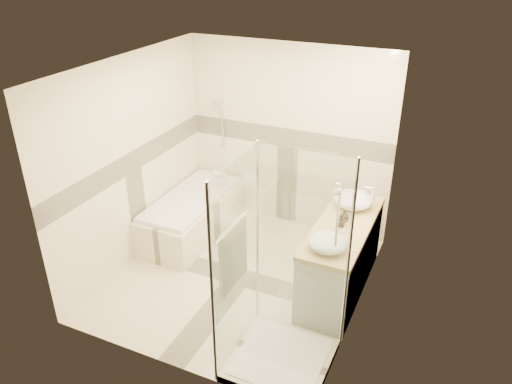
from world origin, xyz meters
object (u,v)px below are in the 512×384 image
at_px(vessel_sink_far, 328,242).
at_px(amenity_bottle_a, 342,220).
at_px(amenity_bottle_b, 344,216).
at_px(vanity, 341,257).
at_px(vessel_sink_near, 353,200).
at_px(bathtub, 192,213).
at_px(shower_enclosure, 273,313).

relative_size(vessel_sink_far, amenity_bottle_a, 2.70).
xyz_separation_m(vessel_sink_far, amenity_bottle_b, (0.00, 0.61, -0.01)).
height_order(vanity, vessel_sink_near, vessel_sink_near).
distance_m(vessel_sink_far, amenity_bottle_b, 0.61).
relative_size(bathtub, vessel_sink_far, 4.24).
bearing_deg(shower_enclosure, bathtub, 138.90).
relative_size(shower_enclosure, amenity_bottle_a, 13.73).
bearing_deg(bathtub, vessel_sink_near, 2.29).
xyz_separation_m(vanity, amenity_bottle_a, (-0.02, -0.05, 0.50)).
height_order(vessel_sink_near, amenity_bottle_b, vessel_sink_near).
height_order(shower_enclosure, amenity_bottle_b, shower_enclosure).
bearing_deg(vessel_sink_near, amenity_bottle_b, -90.00).
bearing_deg(vanity, amenity_bottle_b, 105.71).
xyz_separation_m(vanity, shower_enclosure, (-0.29, -1.27, 0.08)).
height_order(shower_enclosure, vessel_sink_near, shower_enclosure).
bearing_deg(amenity_bottle_a, shower_enclosure, -102.55).
distance_m(vanity, amenity_bottle_b, 0.49).
relative_size(vanity, vessel_sink_near, 3.64).
height_order(bathtub, vessel_sink_far, vessel_sink_far).
bearing_deg(amenity_bottle_b, bathtub, 172.54).
height_order(vanity, vessel_sink_far, vessel_sink_far).
xyz_separation_m(amenity_bottle_a, amenity_bottle_b, (0.00, 0.12, -0.01)).
bearing_deg(shower_enclosure, amenity_bottle_b, 78.51).
bearing_deg(amenity_bottle_a, amenity_bottle_b, 90.00).
height_order(vessel_sink_near, amenity_bottle_a, vessel_sink_near).
height_order(vanity, amenity_bottle_b, amenity_bottle_b).
bearing_deg(bathtub, amenity_bottle_b, -7.46).
bearing_deg(bathtub, vanity, -9.25).
relative_size(bathtub, vanity, 1.05).
bearing_deg(vanity, amenity_bottle_a, -113.58).
relative_size(vanity, shower_enclosure, 0.79).
bearing_deg(amenity_bottle_b, vessel_sink_far, -90.00).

